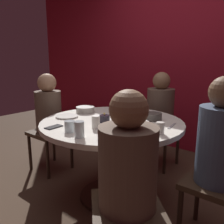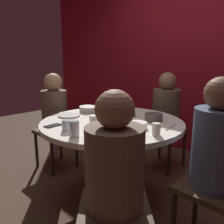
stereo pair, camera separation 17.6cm
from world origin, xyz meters
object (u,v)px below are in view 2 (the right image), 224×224
(seated_diner_right, at_px, (216,149))
(cell_phone, at_px, (53,126))
(dining_table, at_px, (112,138))
(bowl_serving_large, at_px, (104,133))
(cup_by_right_diner, at_px, (74,129))
(bowl_rice_portion, at_px, (128,113))
(bowl_small_white, at_px, (88,109))
(cup_near_candle, at_px, (67,125))
(candle_holder, at_px, (104,118))
(bowl_sauce_side, at_px, (138,125))
(cup_center_front, at_px, (156,129))
(seated_diner_front_right, at_px, (115,167))
(seated_diner_left, at_px, (54,110))
(cup_by_left_diner, at_px, (94,122))
(wine_glass, at_px, (121,109))
(seated_diner_back, at_px, (166,110))
(dinner_plate, at_px, (69,116))
(bowl_salad_center, at_px, (154,117))

(seated_diner_right, distance_m, cell_phone, 1.23)
(dining_table, distance_m, bowl_serving_large, 0.47)
(cell_phone, distance_m, cup_by_right_diner, 0.35)
(bowl_rice_portion, bearing_deg, bowl_small_white, -161.29)
(bowl_rice_portion, xyz_separation_m, cup_near_candle, (-0.03, -0.69, 0.02))
(cell_phone, bearing_deg, candle_holder, 58.55)
(bowl_sauce_side, xyz_separation_m, cup_center_front, (0.20, -0.04, 0.02))
(seated_diner_front_right, relative_size, bowl_serving_large, 7.76)
(bowl_sauce_side, bearing_deg, bowl_rice_portion, 141.27)
(seated_diner_left, distance_m, cup_by_left_diner, 1.01)
(bowl_serving_large, height_order, cup_by_left_diner, cup_by_left_diner)
(seated_diner_left, xyz_separation_m, bowl_small_white, (0.50, 0.09, 0.07))
(seated_diner_front_right, distance_m, cell_phone, 0.85)
(seated_diner_left, xyz_separation_m, cell_phone, (0.70, -0.46, 0.05))
(wine_glass, height_order, bowl_small_white, wine_glass)
(bowl_serving_large, bearing_deg, dining_table, 126.57)
(cell_phone, distance_m, bowl_small_white, 0.59)
(cell_phone, xyz_separation_m, cup_near_candle, (0.19, 0.00, 0.04))
(cup_by_right_diner, bearing_deg, seated_diner_right, 31.69)
(seated_diner_front_right, bearing_deg, seated_diner_right, -72.28)
(seated_diner_left, bearing_deg, cell_phone, -33.37)
(cell_phone, bearing_deg, cup_by_right_diner, -8.88)
(seated_diner_left, bearing_deg, cup_center_front, -2.63)
(seated_diner_left, distance_m, bowl_small_white, 0.51)
(seated_diner_back, distance_m, dinner_plate, 1.15)
(dining_table, relative_size, cup_by_right_diner, 10.93)
(seated_diner_left, xyz_separation_m, bowl_rice_portion, (0.91, 0.23, 0.07))
(bowl_small_white, height_order, cup_by_left_diner, cup_by_left_diner)
(seated_diner_left, distance_m, bowl_salad_center, 1.22)
(candle_holder, height_order, cup_by_right_diner, cup_by_right_diner)
(seated_diner_front_right, bearing_deg, bowl_salad_center, -23.69)
(cup_near_candle, bearing_deg, seated_diner_back, 88.27)
(seated_diner_left, relative_size, bowl_sauce_side, 7.53)
(dinner_plate, relative_size, bowl_small_white, 1.12)
(seated_diner_right, height_order, cup_near_candle, seated_diner_right)
(bowl_salad_center, bearing_deg, dinner_plate, -148.41)
(bowl_small_white, height_order, cup_near_candle, cup_near_candle)
(seated_diner_back, bearing_deg, candle_holder, -1.23)
(seated_diner_left, xyz_separation_m, bowl_salad_center, (1.19, 0.25, 0.08))
(bowl_serving_large, bearing_deg, cup_near_candle, -160.23)
(dining_table, xyz_separation_m, candle_holder, (-0.02, -0.08, 0.20))
(cell_phone, relative_size, bowl_serving_large, 0.96)
(dining_table, relative_size, wine_glass, 7.16)
(dining_table, xyz_separation_m, cup_center_front, (0.51, -0.07, 0.21))
(wine_glass, xyz_separation_m, cup_by_left_diner, (-0.07, -0.25, -0.08))
(cup_by_right_diner, bearing_deg, bowl_salad_center, 78.02)
(seated_diner_left, distance_m, wine_glass, 1.05)
(seated_diner_back, height_order, seated_diner_front_right, same)
(wine_glass, height_order, cup_by_left_diner, wine_glass)
(candle_holder, bearing_deg, wine_glass, 26.60)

